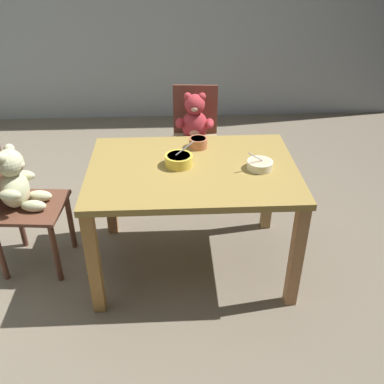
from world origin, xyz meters
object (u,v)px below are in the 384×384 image
at_px(porridge_bowl_terracotta_far_center, 198,142).
at_px(porridge_bowl_cream_near_right, 260,165).
at_px(porridge_bowl_yellow_center, 179,160).
at_px(teddy_chair_near_left, 17,190).
at_px(teddy_chair_far_center, 195,132).
at_px(dining_table, 192,182).

bearing_deg(porridge_bowl_terracotta_far_center, porridge_bowl_cream_near_right, -41.53).
relative_size(porridge_bowl_cream_near_right, porridge_bowl_yellow_center, 0.88).
relative_size(teddy_chair_near_left, teddy_chair_far_center, 1.02).
distance_m(porridge_bowl_yellow_center, porridge_bowl_terracotta_far_center, 0.26).
relative_size(teddy_chair_near_left, porridge_bowl_terracotta_far_center, 7.71).
height_order(teddy_chair_near_left, porridge_bowl_terracotta_far_center, teddy_chair_near_left).
height_order(dining_table, teddy_chair_near_left, teddy_chair_near_left).
bearing_deg(porridge_bowl_terracotta_far_center, dining_table, -100.79).
relative_size(dining_table, porridge_bowl_yellow_center, 7.03).
bearing_deg(dining_table, porridge_bowl_terracotta_far_center, 79.21).
distance_m(dining_table, teddy_chair_far_center, 0.85).
bearing_deg(porridge_bowl_cream_near_right, porridge_bowl_yellow_center, 172.11).
distance_m(teddy_chair_far_center, porridge_bowl_cream_near_right, 0.96).
bearing_deg(porridge_bowl_yellow_center, teddy_chair_far_center, 80.51).
height_order(teddy_chair_near_left, porridge_bowl_cream_near_right, teddy_chair_near_left).
distance_m(porridge_bowl_cream_near_right, porridge_bowl_yellow_center, 0.46).
distance_m(teddy_chair_far_center, porridge_bowl_yellow_center, 0.85).
distance_m(dining_table, porridge_bowl_yellow_center, 0.16).
xyz_separation_m(dining_table, porridge_bowl_terracotta_far_center, (0.05, 0.26, 0.13)).
relative_size(teddy_chair_far_center, porridge_bowl_cream_near_right, 5.74).
bearing_deg(teddy_chair_near_left, porridge_bowl_terracotta_far_center, 15.04).
bearing_deg(porridge_bowl_terracotta_far_center, teddy_chair_near_left, -169.98).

